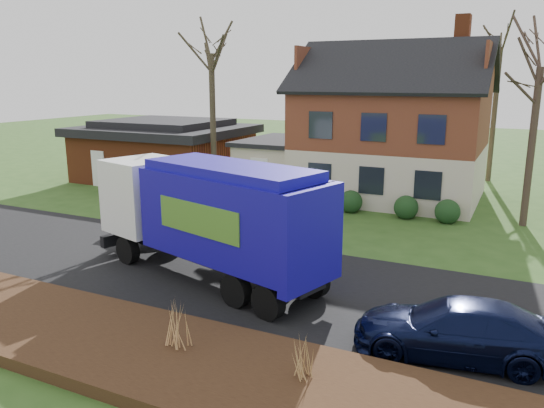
% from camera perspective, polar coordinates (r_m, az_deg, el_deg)
% --- Properties ---
extents(ground, '(120.00, 120.00, 0.00)m').
position_cam_1_polar(ground, '(17.40, -5.23, -7.53)').
color(ground, '#2B4D19').
rests_on(ground, ground).
extents(road, '(80.00, 7.00, 0.02)m').
position_cam_1_polar(road, '(17.40, -5.23, -7.50)').
color(road, black).
rests_on(road, ground).
extents(mulch_verge, '(80.00, 3.50, 0.30)m').
position_cam_1_polar(mulch_verge, '(13.48, -17.24, -13.89)').
color(mulch_verge, black).
rests_on(mulch_verge, ground).
extents(main_house, '(12.95, 8.95, 9.26)m').
position_cam_1_polar(main_house, '(28.74, 11.83, 8.77)').
color(main_house, beige).
rests_on(main_house, ground).
extents(ranch_house, '(9.80, 8.20, 3.70)m').
position_cam_1_polar(ranch_house, '(34.07, -11.43, 5.72)').
color(ranch_house, brown).
rests_on(ranch_house, ground).
extents(garbage_truck, '(9.07, 4.68, 3.75)m').
position_cam_1_polar(garbage_truck, '(16.42, -6.63, -0.91)').
color(garbage_truck, black).
rests_on(garbage_truck, ground).
extents(silver_sedan, '(4.94, 2.91, 1.54)m').
position_cam_1_polar(silver_sedan, '(22.63, -10.04, -0.71)').
color(silver_sedan, '#95999C').
rests_on(silver_sedan, ground).
extents(navy_wagon, '(4.82, 2.54, 1.33)m').
position_cam_1_polar(navy_wagon, '(12.99, 19.25, -12.59)').
color(navy_wagon, black).
rests_on(navy_wagon, ground).
extents(tree_front_west, '(3.48, 3.48, 10.35)m').
position_cam_1_polar(tree_front_west, '(28.63, -6.62, 17.97)').
color(tree_front_west, '#3D3425').
rests_on(tree_front_west, ground).
extents(tree_front_east, '(3.42, 3.42, 9.50)m').
position_cam_1_polar(tree_front_east, '(24.63, 27.19, 15.51)').
color(tree_front_east, '#3F2F26').
rests_on(tree_front_east, ground).
extents(tree_back, '(3.43, 3.43, 10.86)m').
position_cam_1_polar(tree_back, '(35.09, 23.55, 16.99)').
color(tree_back, '#383021').
rests_on(tree_back, ground).
extents(grass_clump_mid, '(0.38, 0.32, 1.08)m').
position_cam_1_polar(grass_clump_mid, '(12.31, -10.00, -12.62)').
color(grass_clump_mid, tan).
rests_on(grass_clump_mid, mulch_verge).
extents(grass_clump_east, '(0.36, 0.29, 0.89)m').
position_cam_1_polar(grass_clump_east, '(11.11, 3.23, -15.98)').
color(grass_clump_east, '#AE834C').
rests_on(grass_clump_east, mulch_verge).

